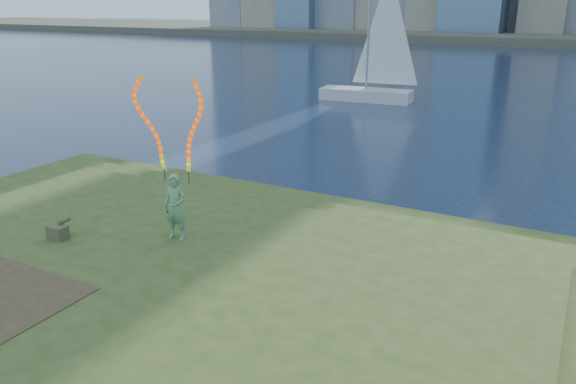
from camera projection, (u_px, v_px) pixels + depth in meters
The scene contains 6 objects.
ground at pixel (186, 295), 11.72m from camera, with size 320.00×320.00×0.00m, color #1A2741.
grassy_knoll at pixel (102, 335), 9.70m from camera, with size 20.00×18.00×0.80m.
far_shore at pixel (555, 36), 90.55m from camera, with size 320.00×40.00×1.20m, color #4D4839.
woman_with_ribbons at pixel (174, 176), 12.10m from camera, with size 1.97×0.50×3.89m.
canvas_bag at pixel (58, 231), 12.47m from camera, with size 0.44×0.50×0.41m.
sailboat at pixel (372, 76), 34.15m from camera, with size 5.95×2.31×8.94m.
Camera 1 is at (6.84, -8.12, 5.81)m, focal length 35.00 mm.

